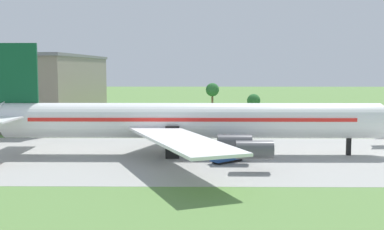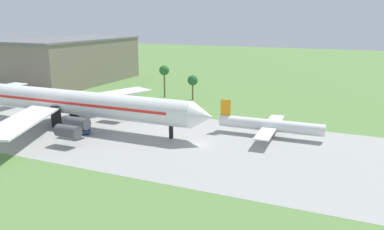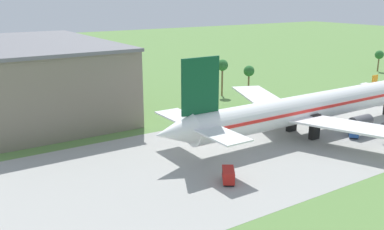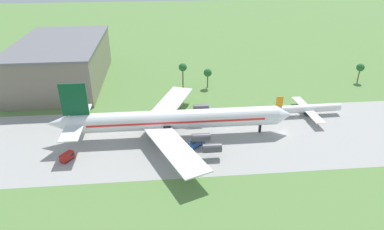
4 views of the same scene
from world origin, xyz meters
The scene contains 8 objects.
ground_plane centered at (0.00, 0.00, 0.00)m, with size 600.00×600.00×0.00m, color #5B8442.
taxiway_strip centered at (0.00, 0.00, 0.01)m, with size 320.00×44.00×0.02m.
jet_airliner centered at (-37.89, 1.54, 6.28)m, with size 81.01×62.46×20.32m.
regional_aircraft centered at (13.33, 12.61, 2.71)m, with size 25.41×22.89×8.23m.
baggage_tug centered at (-70.29, -9.65, 1.31)m, with size 4.09×4.72×2.42m.
fuel_truck centered at (-30.27, -5.04, 1.14)m, with size 6.06×5.66×2.08m.
terminal_building centered at (-86.17, 56.69, 9.74)m, with size 36.72×61.20×19.44m.
palm_tree_row centered at (29.27, 43.83, 7.67)m, with size 114.36×3.60×11.70m.
Camera 4 is at (-41.17, -98.82, 58.89)m, focal length 32.00 mm.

